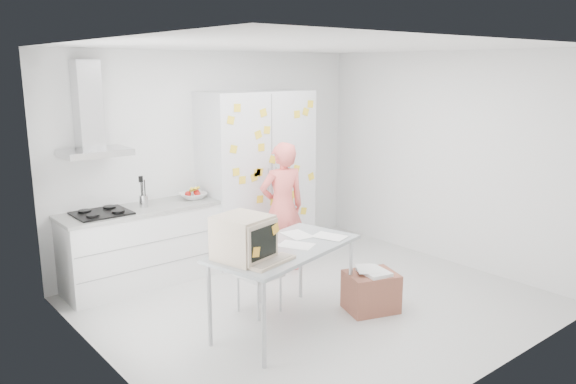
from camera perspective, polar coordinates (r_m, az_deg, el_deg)
floor at (r=6.23m, az=2.84°, el=-11.19°), size 4.50×4.00×0.02m
walls at (r=6.36m, az=-1.39°, el=2.16°), size 4.52×4.01×2.70m
ceiling at (r=5.71m, az=3.14°, el=14.58°), size 4.50×4.00×0.02m
counter_run at (r=6.79m, az=-14.59°, el=-5.23°), size 1.84×0.63×1.28m
range_hood at (r=6.45m, az=-19.49°, el=7.06°), size 0.70×0.48×1.01m
tall_cabinet at (r=7.42m, az=-3.19°, el=1.69°), size 1.50×0.68×2.20m
person at (r=6.90m, az=-0.58°, el=-1.59°), size 0.67×0.52×1.62m
desk at (r=5.12m, az=-2.87°, el=-5.30°), size 1.68×1.11×1.22m
chair at (r=5.88m, az=-3.41°, el=-7.53°), size 0.42×0.42×0.85m
cardboard_box at (r=6.01m, az=8.43°, el=-9.91°), size 0.62×0.56×0.45m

